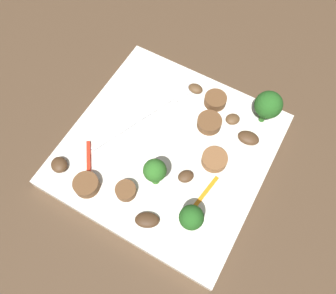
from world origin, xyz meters
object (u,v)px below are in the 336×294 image
(broccoli_floret_0, at_px, (268,105))
(broccoli_floret_1, at_px, (155,171))
(broccoli_floret_2, at_px, (191,218))
(mushroom_0, at_px, (248,138))
(sausage_slice_0, at_px, (209,123))
(mushroom_2, at_px, (195,88))
(mushroom_4, at_px, (186,176))
(mushroom_5, at_px, (233,119))
(sausage_slice_2, at_px, (126,191))
(pepper_strip_3, at_px, (89,160))
(sausage_slice_4, at_px, (215,100))
(sausage_slice_3, at_px, (86,185))
(sausage_slice_1, at_px, (214,160))
(mushroom_3, at_px, (147,220))
(pepper_strip_1, at_px, (205,192))
(mushroom_1, at_px, (59,165))
(plate, at_px, (168,150))
(fork, at_px, (152,112))

(broccoli_floret_0, height_order, broccoli_floret_1, broccoli_floret_0)
(broccoli_floret_2, relative_size, mushroom_0, 1.50)
(sausage_slice_0, xyz_separation_m, mushroom_2, (0.04, 0.05, -0.00))
(mushroom_4, relative_size, mushroom_5, 1.02)
(sausage_slice_2, bearing_deg, sausage_slice_0, -18.78)
(mushroom_2, relative_size, pepper_strip_3, 0.40)
(sausage_slice_4, height_order, pepper_strip_3, sausage_slice_4)
(mushroom_0, bearing_deg, sausage_slice_3, 137.16)
(sausage_slice_1, relative_size, mushroom_4, 1.64)
(broccoli_floret_2, height_order, pepper_strip_3, broccoli_floret_2)
(sausage_slice_4, height_order, mushroom_3, sausage_slice_4)
(pepper_strip_3, bearing_deg, sausage_slice_1, -60.95)
(pepper_strip_1, bearing_deg, broccoli_floret_1, 104.81)
(mushroom_4, bearing_deg, mushroom_3, 168.97)
(broccoli_floret_1, height_order, mushroom_1, broccoli_floret_1)
(plate, distance_m, pepper_strip_3, 0.11)
(broccoli_floret_1, relative_size, mushroom_3, 1.63)
(sausage_slice_2, height_order, mushroom_2, sausage_slice_2)
(fork, distance_m, sausage_slice_1, 0.12)
(broccoli_floret_1, height_order, mushroom_4, broccoli_floret_1)
(sausage_slice_0, height_order, pepper_strip_3, sausage_slice_0)
(pepper_strip_1, bearing_deg, fork, 60.05)
(fork, xyz_separation_m, mushroom_4, (-0.07, -0.09, 0.00))
(mushroom_2, xyz_separation_m, pepper_strip_3, (-0.18, 0.07, -0.00))
(sausage_slice_0, height_order, sausage_slice_2, sausage_slice_0)
(sausage_slice_1, bearing_deg, pepper_strip_3, 119.05)
(fork, distance_m, sausage_slice_2, 0.13)
(fork, distance_m, broccoli_floret_2, 0.18)
(mushroom_5, bearing_deg, pepper_strip_3, 136.84)
(broccoli_floret_1, relative_size, mushroom_0, 1.69)
(sausage_slice_3, relative_size, mushroom_3, 1.08)
(fork, bearing_deg, mushroom_4, -102.50)
(broccoli_floret_0, xyz_separation_m, pepper_strip_1, (-0.14, 0.02, -0.04))
(mushroom_1, xyz_separation_m, mushroom_2, (0.20, -0.10, -0.00))
(pepper_strip_1, bearing_deg, broccoli_floret_0, -8.45)
(broccoli_floret_2, distance_m, sausage_slice_4, 0.19)
(broccoli_floret_1, relative_size, mushroom_2, 2.28)
(fork, relative_size, sausage_slice_0, 4.82)
(sausage_slice_0, distance_m, mushroom_0, 0.06)
(sausage_slice_3, relative_size, mushroom_5, 1.60)
(mushroom_1, xyz_separation_m, mushroom_5, (0.18, -0.17, -0.00))
(broccoli_floret_2, height_order, pepper_strip_1, broccoli_floret_2)
(mushroom_1, height_order, mushroom_3, mushroom_1)
(mushroom_3, bearing_deg, mushroom_5, -9.69)
(sausage_slice_2, xyz_separation_m, mushroom_3, (-0.02, -0.04, -0.00))
(sausage_slice_4, bearing_deg, pepper_strip_1, -158.92)
(sausage_slice_1, relative_size, mushroom_2, 1.57)
(sausage_slice_0, xyz_separation_m, mushroom_0, (0.01, -0.06, -0.00))
(broccoli_floret_0, relative_size, mushroom_5, 2.78)
(broccoli_floret_2, distance_m, sausage_slice_0, 0.15)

